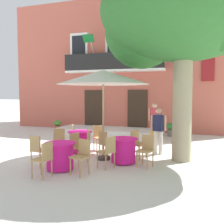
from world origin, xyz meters
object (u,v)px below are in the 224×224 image
Objects in this scene: cafe_chair_middle_0 at (76,134)px; cafe_chair_front_1 at (38,149)px; ground_planter_right at (170,129)px; plane_tree at (181,15)px; pedestrian_near_entrance at (158,128)px; pedestrian_mid_plaza at (154,120)px; cafe_chair_middle_2 at (86,141)px; cafe_chair_front_0 at (77,146)px; cafe_table_near_tree at (123,150)px; cafe_chair_front_2 at (44,157)px; ground_planter_left at (58,125)px; cafe_umbrella at (103,78)px; cafe_table_front at (60,156)px; cafe_chair_near_tree_2 at (146,148)px; cafe_chair_near_tree_3 at (137,142)px; cafe_chair_middle_1 at (59,139)px; cafe_chair_near_tree_1 at (108,150)px; cafe_chair_near_tree_0 at (105,142)px; cafe_table_middle at (80,141)px; cafe_chair_front_3 at (82,154)px; cafe_chair_middle_3 at (99,136)px.

cafe_chair_front_1 is at bearing -87.99° from cafe_chair_middle_0.
plane_tree is at bearing -81.37° from ground_planter_right.
pedestrian_mid_plaza reaches higher than pedestrian_near_entrance.
cafe_chair_front_0 is (0.05, -0.75, 0.00)m from cafe_chair_middle_2.
cafe_table_near_tree is 2.47m from cafe_chair_front_2.
ground_planter_left is 0.35× the size of pedestrian_near_entrance.
pedestrian_near_entrance is (-0.73, 0.55, -3.61)m from plane_tree.
cafe_table_front is at bearing -118.01° from cafe_umbrella.
cafe_umbrella is 2.62m from pedestrian_near_entrance.
cafe_chair_middle_2 is at bearing 174.05° from cafe_umbrella.
cafe_table_near_tree is 0.95× the size of cafe_chair_front_1.
cafe_umbrella is (0.77, 2.17, 2.08)m from cafe_chair_front_2.
cafe_chair_near_tree_3 is at bearing 118.05° from cafe_chair_near_tree_2.
pedestrian_mid_plaza is (2.78, 3.44, 0.42)m from cafe_chair_middle_1.
cafe_chair_near_tree_3 is at bearing -129.25° from pedestrian_near_entrance.
cafe_chair_front_2 is at bearing -124.63° from pedestrian_near_entrance.
cafe_table_front reaches higher than ground_planter_left.
cafe_table_front is 0.95× the size of cafe_chair_front_2.
cafe_chair_near_tree_1 is 2.32m from cafe_umbrella.
pedestrian_mid_plaza is (2.58, 4.96, 0.42)m from cafe_chair_front_1.
cafe_chair_near_tree_0 reaches higher than ground_planter_left.
cafe_chair_middle_2 is at bearing -116.02° from pedestrian_mid_plaza.
cafe_table_near_tree is 3.85m from pedestrian_mid_plaza.
cafe_chair_near_tree_1 is at bearing -44.23° from cafe_table_middle.
cafe_umbrella is (-0.47, 0.91, 2.08)m from cafe_chair_near_tree_1.
cafe_chair_front_1 is at bearing -161.42° from cafe_chair_near_tree_2.
cafe_table_near_tree reaches higher than ground_planter_left.
cafe_chair_front_3 is (0.74, -0.16, 0.14)m from cafe_table_front.
cafe_chair_front_0 is at bearing -128.79° from cafe_chair_near_tree_0.
cafe_chair_near_tree_1 is at bearing -41.24° from cafe_chair_middle_2.
cafe_chair_front_2 is 0.95m from cafe_chair_front_3.
cafe_chair_near_tree_0 is at bearing 88.33° from cafe_chair_front_3.
cafe_chair_near_tree_2 is 1.00× the size of cafe_chair_middle_3.
cafe_chair_middle_3 and cafe_chair_front_1 have the same top height.
cafe_chair_middle_3 is 1.05× the size of cafe_table_front.
cafe_chair_middle_0 is at bearing 152.25° from cafe_chair_near_tree_2.
cafe_umbrella is at bearing -142.32° from pedestrian_near_entrance.
ground_planter_right is at bearing 72.31° from cafe_chair_near_tree_0.
cafe_chair_front_2 is at bearing -107.69° from pedestrian_mid_plaza.
plane_tree is 5.13m from cafe_chair_front_3.
pedestrian_near_entrance reaches higher than cafe_table_near_tree.
cafe_table_near_tree is 0.95× the size of cafe_chair_near_tree_1.
ground_planter_left is (-4.71, 6.77, -0.21)m from cafe_chair_front_3.
cafe_chair_near_tree_1 is 2.24m from cafe_table_middle.
cafe_chair_middle_3 is 2.96m from pedestrian_mid_plaza.
cafe_chair_near_tree_3 is 1.05× the size of cafe_table_middle.
cafe_chair_front_2 is (-1.76, -2.68, 0.00)m from cafe_chair_near_tree_3.
cafe_chair_front_0 is at bearing -131.21° from cafe_umbrella.
pedestrian_near_entrance is at bearing 60.31° from cafe_chair_front_3.
cafe_chair_front_3 is at bearing -103.83° from ground_planter_right.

